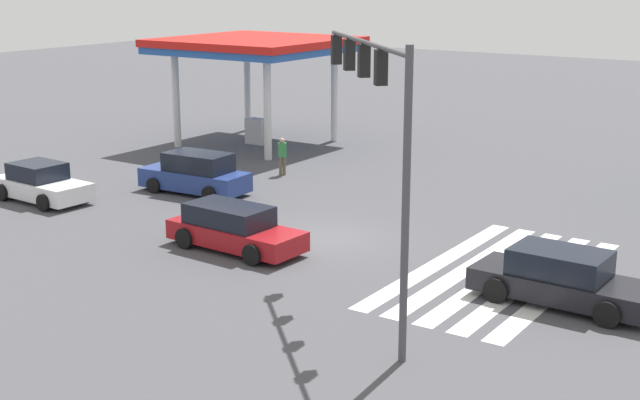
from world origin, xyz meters
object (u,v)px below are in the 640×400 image
car_2 (196,174)px  car_3 (41,184)px  car_0 (234,228)px  traffic_signal_mast (375,106)px  car_1 (562,279)px  pedestrian (282,154)px

car_2 → car_3: 5.98m
car_2 → car_0: bearing=137.3°
car_0 → car_2: bearing=143.2°
traffic_signal_mast → car_3: (3.09, 16.72, -4.80)m
car_0 → car_1: car_1 is taller
car_0 → pedestrian: size_ratio=2.86×
car_0 → pedestrian: 10.77m
car_2 → car_3: size_ratio=1.07×
car_2 → pedestrian: bearing=-105.3°
traffic_signal_mast → car_0: traffic_signal_mast is taller
traffic_signal_mast → pedestrian: 17.27m
traffic_signal_mast → pedestrian: size_ratio=4.36×
car_3 → pedestrian: pedestrian is taller
traffic_signal_mast → pedestrian: (11.95, 11.60, -4.57)m
car_0 → traffic_signal_mast: bearing=-17.5°
car_0 → car_1: (1.15, -10.36, 0.00)m
car_0 → car_3: (0.66, 10.15, -0.02)m
car_0 → car_2: size_ratio=1.02×
traffic_signal_mast → car_1: traffic_signal_mast is taller
traffic_signal_mast → car_3: bearing=34.5°
traffic_signal_mast → car_2: 15.33m
car_2 → pedestrian: (4.54, -0.98, 0.14)m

